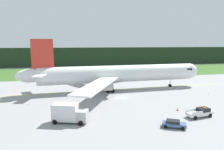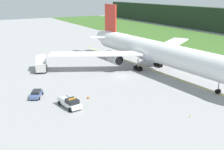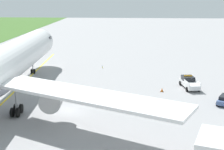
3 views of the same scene
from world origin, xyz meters
name	(u,v)px [view 1 (image 1 of 3)]	position (x,y,z in m)	size (l,w,h in m)	color
ground	(122,97)	(0.00, 0.00, 0.00)	(320.00, 320.00, 0.00)	gray
grass_verge	(97,72)	(0.00, 52.72, 0.02)	(320.00, 41.34, 0.04)	#3B6326
distant_tree_line	(91,57)	(0.00, 81.34, 5.89)	(288.00, 5.60, 11.78)	#213321
taxiway_centerline_main	(118,90)	(1.01, 9.61, 0.00)	(77.40, 0.30, 0.01)	yellow
airliner	(116,74)	(0.31, 9.57, 5.00)	(58.32, 48.10, 15.83)	white
ops_pickup_truck	(200,112)	(11.58, -17.74, 0.90)	(5.64, 2.83, 1.94)	white
catering_truck	(69,113)	(-14.25, -15.59, 1.87)	(6.90, 4.38, 3.73)	#B3B2AF
staff_car	(174,124)	(3.77, -21.60, 0.70)	(4.39, 3.42, 1.30)	#455B8B
apron_cone	(178,109)	(9.14, -13.18, 0.30)	(0.49, 0.49, 0.62)	black
taxiway_edge_light_east	(209,94)	(24.89, -2.31, 0.27)	(0.12, 0.12, 0.49)	yellow
taxiway_edge_light_west	(29,104)	(-23.75, -2.31, 0.20)	(0.12, 0.12, 0.37)	yellow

